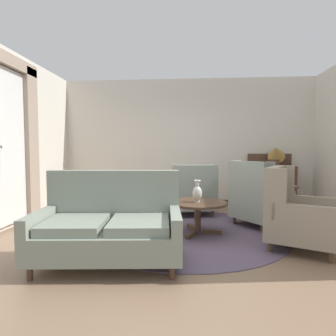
{
  "coord_description": "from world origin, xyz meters",
  "views": [
    {
      "loc": [
        0.08,
        -4.1,
        1.28
      ],
      "look_at": [
        -0.3,
        0.72,
        0.98
      ],
      "focal_mm": 30.37,
      "sensor_mm": 36.0,
      "label": 1
    }
  ],
  "objects_px": {
    "armchair_foreground_right": "(295,214)",
    "settee": "(109,227)",
    "sideboard": "(271,184)",
    "coffee_table": "(198,208)",
    "armchair_near_sideboard": "(192,194)",
    "porcelain_vase": "(197,193)",
    "side_table": "(279,203)",
    "armchair_beside_settee": "(257,199)",
    "gramophone": "(275,154)"
  },
  "relations": [
    {
      "from": "armchair_foreground_right",
      "to": "settee",
      "type": "bearing_deg",
      "value": 131.58
    },
    {
      "from": "settee",
      "to": "sideboard",
      "type": "distance_m",
      "value": 4.3
    },
    {
      "from": "coffee_table",
      "to": "settee",
      "type": "relative_size",
      "value": 0.53
    },
    {
      "from": "settee",
      "to": "armchair_near_sideboard",
      "type": "distance_m",
      "value": 2.63
    },
    {
      "from": "porcelain_vase",
      "to": "side_table",
      "type": "height_order",
      "value": "porcelain_vase"
    },
    {
      "from": "coffee_table",
      "to": "armchair_foreground_right",
      "type": "bearing_deg",
      "value": -22.53
    },
    {
      "from": "coffee_table",
      "to": "armchair_beside_settee",
      "type": "relative_size",
      "value": 0.8
    },
    {
      "from": "armchair_near_sideboard",
      "to": "armchair_beside_settee",
      "type": "bearing_deg",
      "value": 131.36
    },
    {
      "from": "armchair_foreground_right",
      "to": "sideboard",
      "type": "xyz_separation_m",
      "value": [
        0.44,
        2.67,
        0.09
      ]
    },
    {
      "from": "armchair_beside_settee",
      "to": "gramophone",
      "type": "bearing_deg",
      "value": -60.78
    },
    {
      "from": "settee",
      "to": "gramophone",
      "type": "relative_size",
      "value": 2.9
    },
    {
      "from": "coffee_table",
      "to": "gramophone",
      "type": "bearing_deg",
      "value": 49.87
    },
    {
      "from": "settee",
      "to": "armchair_foreground_right",
      "type": "height_order",
      "value": "armchair_foreground_right"
    },
    {
      "from": "armchair_near_sideboard",
      "to": "side_table",
      "type": "height_order",
      "value": "armchair_near_sideboard"
    },
    {
      "from": "porcelain_vase",
      "to": "armchair_beside_settee",
      "type": "distance_m",
      "value": 1.15
    },
    {
      "from": "settee",
      "to": "sideboard",
      "type": "bearing_deg",
      "value": 45.68
    },
    {
      "from": "sideboard",
      "to": "gramophone",
      "type": "bearing_deg",
      "value": -61.41
    },
    {
      "from": "settee",
      "to": "gramophone",
      "type": "xyz_separation_m",
      "value": [
        2.77,
        3.24,
        0.8
      ]
    },
    {
      "from": "coffee_table",
      "to": "gramophone",
      "type": "height_order",
      "value": "gramophone"
    },
    {
      "from": "porcelain_vase",
      "to": "settee",
      "type": "bearing_deg",
      "value": -131.36
    },
    {
      "from": "settee",
      "to": "coffee_table",
      "type": "bearing_deg",
      "value": 43.72
    },
    {
      "from": "porcelain_vase",
      "to": "armchair_beside_settee",
      "type": "relative_size",
      "value": 0.3
    },
    {
      "from": "armchair_foreground_right",
      "to": "gramophone",
      "type": "relative_size",
      "value": 1.94
    },
    {
      "from": "porcelain_vase",
      "to": "sideboard",
      "type": "height_order",
      "value": "sideboard"
    },
    {
      "from": "porcelain_vase",
      "to": "sideboard",
      "type": "relative_size",
      "value": 0.28
    },
    {
      "from": "armchair_beside_settee",
      "to": "armchair_foreground_right",
      "type": "bearing_deg",
      "value": 158.51
    },
    {
      "from": "armchair_near_sideboard",
      "to": "settee",
      "type": "bearing_deg",
      "value": 55.56
    },
    {
      "from": "porcelain_vase",
      "to": "armchair_near_sideboard",
      "type": "relative_size",
      "value": 0.33
    },
    {
      "from": "armchair_near_sideboard",
      "to": "sideboard",
      "type": "xyz_separation_m",
      "value": [
        1.76,
        0.89,
        0.11
      ]
    },
    {
      "from": "settee",
      "to": "gramophone",
      "type": "height_order",
      "value": "gramophone"
    },
    {
      "from": "side_table",
      "to": "gramophone",
      "type": "xyz_separation_m",
      "value": [
        0.41,
        1.68,
        0.77
      ]
    },
    {
      "from": "armchair_beside_settee",
      "to": "sideboard",
      "type": "xyz_separation_m",
      "value": [
        0.69,
        1.65,
        0.07
      ]
    },
    {
      "from": "porcelain_vase",
      "to": "sideboard",
      "type": "distance_m",
      "value": 2.76
    },
    {
      "from": "armchair_near_sideboard",
      "to": "gramophone",
      "type": "bearing_deg",
      "value": -169.51
    },
    {
      "from": "coffee_table",
      "to": "sideboard",
      "type": "xyz_separation_m",
      "value": [
        1.69,
        2.15,
        0.12
      ]
    },
    {
      "from": "armchair_near_sideboard",
      "to": "sideboard",
      "type": "height_order",
      "value": "sideboard"
    },
    {
      "from": "armchair_beside_settee",
      "to": "gramophone",
      "type": "xyz_separation_m",
      "value": [
        0.74,
        1.56,
        0.74
      ]
    },
    {
      "from": "settee",
      "to": "sideboard",
      "type": "relative_size",
      "value": 1.4
    },
    {
      "from": "settee",
      "to": "armchair_near_sideboard",
      "type": "xyz_separation_m",
      "value": [
        0.96,
        2.45,
        0.02
      ]
    },
    {
      "from": "porcelain_vase",
      "to": "gramophone",
      "type": "relative_size",
      "value": 0.58
    },
    {
      "from": "armchair_foreground_right",
      "to": "side_table",
      "type": "xyz_separation_m",
      "value": [
        0.08,
        0.9,
        -0.01
      ]
    },
    {
      "from": "side_table",
      "to": "gramophone",
      "type": "relative_size",
      "value": 1.23
    },
    {
      "from": "porcelain_vase",
      "to": "side_table",
      "type": "xyz_separation_m",
      "value": [
        1.34,
        0.4,
        -0.21
      ]
    },
    {
      "from": "side_table",
      "to": "coffee_table",
      "type": "bearing_deg",
      "value": -164.0
    },
    {
      "from": "settee",
      "to": "armchair_near_sideboard",
      "type": "bearing_deg",
      "value": 63.53
    },
    {
      "from": "armchair_beside_settee",
      "to": "side_table",
      "type": "relative_size",
      "value": 1.55
    },
    {
      "from": "armchair_foreground_right",
      "to": "side_table",
      "type": "relative_size",
      "value": 1.58
    },
    {
      "from": "porcelain_vase",
      "to": "armchair_foreground_right",
      "type": "distance_m",
      "value": 1.37
    },
    {
      "from": "sideboard",
      "to": "gramophone",
      "type": "distance_m",
      "value": 0.68
    },
    {
      "from": "sideboard",
      "to": "gramophone",
      "type": "relative_size",
      "value": 2.08
    }
  ]
}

